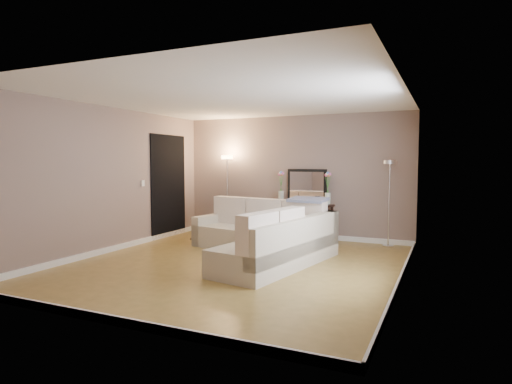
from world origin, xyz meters
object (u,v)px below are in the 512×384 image
at_px(floor_lamp_unlit, 389,186).
at_px(sectional_sofa, 265,236).
at_px(floor_lamp_lit, 227,179).
at_px(console_table, 300,219).

bearing_deg(floor_lamp_unlit, sectional_sofa, -136.01).
bearing_deg(floor_lamp_lit, console_table, -0.18).
height_order(floor_lamp_lit, floor_lamp_unlit, floor_lamp_lit).
bearing_deg(floor_lamp_unlit, floor_lamp_lit, -179.92).
relative_size(floor_lamp_lit, floor_lamp_unlit, 1.07).
distance_m(sectional_sofa, console_table, 1.74).
bearing_deg(sectional_sofa, floor_lamp_unlit, 43.99).
relative_size(console_table, floor_lamp_unlit, 0.77).
distance_m(floor_lamp_lit, floor_lamp_unlit, 3.49).
xyz_separation_m(console_table, floor_lamp_unlit, (1.77, 0.01, 0.74)).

